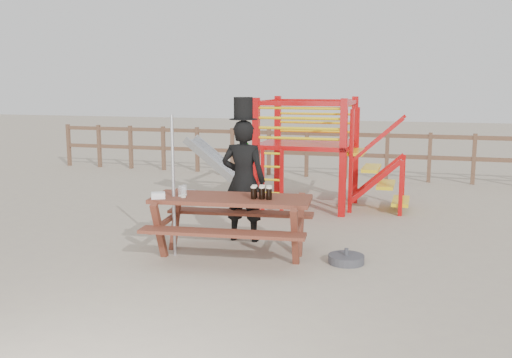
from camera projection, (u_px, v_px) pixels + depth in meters
name	position (u px, v px, depth m)	size (l,w,h in m)	color
ground	(240.00, 256.00, 7.85)	(60.00, 60.00, 0.00)	tan
back_fence	(326.00, 149.00, 14.34)	(15.09, 0.09, 1.20)	brown
playground_fort	(303.00, 151.00, 11.02)	(4.71, 1.84, 2.10)	red
picnic_table	(232.00, 219.00, 7.77)	(2.29, 1.71, 0.83)	brown
man_with_hat	(244.00, 177.00, 8.51)	(0.69, 0.47, 2.16)	black
metal_pole	(173.00, 186.00, 7.74)	(0.04, 0.04, 1.94)	#B2B2B7
parasol_base	(346.00, 259.00, 7.54)	(0.48, 0.48, 0.20)	#3C3C42
paper_bag	(158.00, 195.00, 7.63)	(0.18, 0.14, 0.08)	white
stout_pints	(262.00, 192.00, 7.62)	(0.30, 0.20, 0.17)	black
empty_glasses	(183.00, 192.00, 7.75)	(0.13, 0.20, 0.15)	silver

